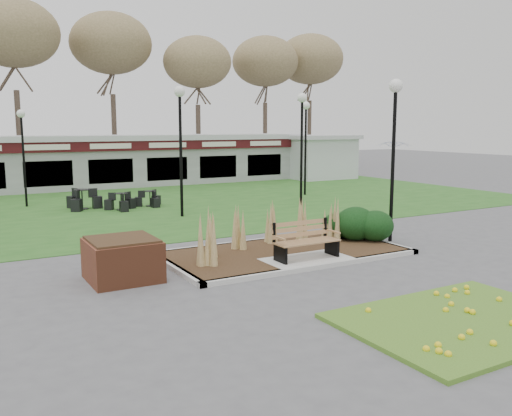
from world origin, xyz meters
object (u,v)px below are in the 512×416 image
park_bench (305,240)px  lamp_post_far_left (22,136)px  bistro_set_a (82,203)px  service_hut (320,156)px  lamp_post_mid_right (306,127)px  lamp_post_far_right (302,124)px  bistro_set_c (121,204)px  brick_planter (123,259)px  bistro_set_b (150,201)px  lamp_post_near_right (394,124)px  food_pavilion (104,161)px  lamp_post_mid_left (180,122)px  patio_umbrella (394,155)px

park_bench → lamp_post_far_left: lamp_post_far_left is taller
park_bench → bistro_set_a: park_bench is taller
service_hut → lamp_post_mid_right: 8.98m
lamp_post_far_right → bistro_set_c: 8.23m
park_bench → brick_planter: park_bench is taller
bistro_set_a → bistro_set_b: bearing=-11.9°
park_bench → lamp_post_near_right: size_ratio=0.36×
lamp_post_far_left → bistro_set_b: size_ratio=3.33×
food_pavilion → lamp_post_mid_right: bearing=-48.0°
food_pavilion → lamp_post_mid_right: lamp_post_mid_right is taller
lamp_post_far_right → lamp_post_mid_left: bearing=-177.7°
park_bench → lamp_post_far_left: 14.74m
lamp_post_near_right → bistro_set_c: lamp_post_near_right is taller
lamp_post_mid_right → lamp_post_mid_left: bearing=-158.4°
lamp_post_mid_right → lamp_post_far_left: 12.84m
lamp_post_mid_left → patio_umbrella: 17.10m
lamp_post_far_left → lamp_post_far_right: bearing=-27.7°
lamp_post_far_right → lamp_post_far_left: (-10.38, 5.44, -0.51)m
lamp_post_far_left → bistro_set_a: 3.83m
lamp_post_mid_left → bistro_set_a: bearing=128.1°
brick_planter → lamp_post_mid_left: size_ratio=0.31×
bistro_set_b → park_bench: bearing=-88.8°
bistro_set_c → patio_umbrella: patio_umbrella is taller
lamp_post_far_right → bistro_set_a: size_ratio=3.11×
park_bench → lamp_post_mid_left: 8.58m
park_bench → bistro_set_b: bearing=91.2°
lamp_post_near_right → lamp_post_mid_left: lamp_post_mid_left is taller
service_hut → bistro_set_a: 17.54m
lamp_post_mid_right → bistro_set_a: size_ratio=2.98×
food_pavilion → lamp_post_far_left: 7.85m
bistro_set_a → lamp_post_near_right: bearing=-58.5°
brick_planter → bistro_set_a: size_ratio=0.98×
brick_planter → lamp_post_mid_right: size_ratio=0.33×
park_bench → patio_umbrella: bearing=40.4°
lamp_post_mid_right → bistro_set_b: size_ratio=3.74×
patio_umbrella → bistro_set_a: bearing=-174.3°
lamp_post_near_right → lamp_post_far_left: 15.43m
bistro_set_a → bistro_set_c: bearing=-37.1°
bistro_set_c → service_hut: bearing=24.9°
food_pavilion → service_hut: (13.50, -1.96, -0.03)m
food_pavilion → patio_umbrella: food_pavilion is taller
food_pavilion → lamp_post_mid_left: (-0.05, -11.66, 2.07)m
lamp_post_near_right → lamp_post_mid_right: (4.01, 10.24, -0.12)m
food_pavilion → lamp_post_mid_left: size_ratio=5.06×
lamp_post_far_left → lamp_post_mid_left: bearing=-49.8°
food_pavilion → lamp_post_near_right: size_ratio=5.18×
bistro_set_c → food_pavilion: bearing=79.8°
bistro_set_a → patio_umbrella: size_ratio=0.57×
lamp_post_mid_right → lamp_post_far_left: size_ratio=1.12×
lamp_post_far_left → bistro_set_b: bearing=-29.0°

